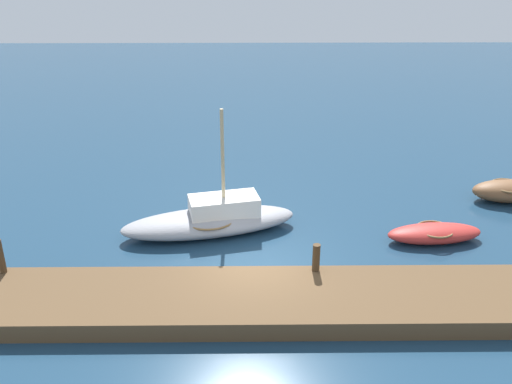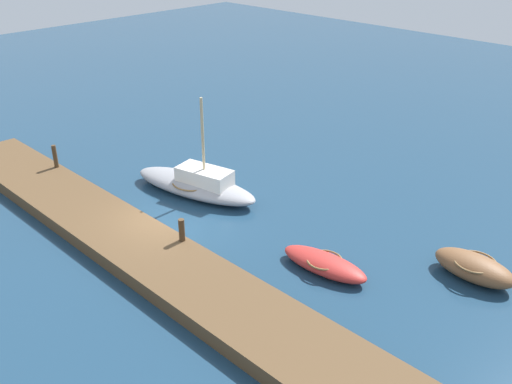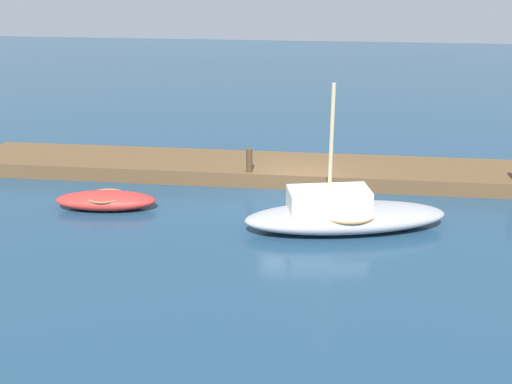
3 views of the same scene
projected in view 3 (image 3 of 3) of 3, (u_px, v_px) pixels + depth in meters
name	position (u px, v px, depth m)	size (l,w,h in m)	color
ground_plane	(299.00, 195.00, 21.53)	(84.00, 84.00, 0.00)	navy
dock_platform	(302.00, 170.00, 23.12)	(24.70, 2.83, 0.54)	brown
rowboat_red	(106.00, 200.00, 20.23)	(3.37, 1.50, 0.57)	#B72D28
sailboat_grey	(343.00, 214.00, 18.62)	(6.39, 3.23, 4.45)	#939399
mooring_post_mid_west	(249.00, 160.00, 22.00)	(0.22, 0.22, 0.86)	#47331E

